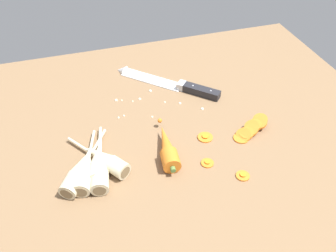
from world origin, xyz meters
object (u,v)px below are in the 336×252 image
parsnip_back (105,160)px  carrot_slice_stray_far (207,163)px  carrot_slice_stack (251,129)px  parsnip_outer (80,170)px  parsnip_front (85,169)px  chefs_knife (164,82)px  whole_carrot (167,148)px  parsnip_mid_right (98,161)px  carrot_slice_stray_mid (205,137)px  parsnip_mid_left (100,167)px  carrot_slice_stray_near (243,175)px

parsnip_back → carrot_slice_stray_far: bearing=-15.5°
parsnip_back → carrot_slice_stack: bearing=1.0°
parsnip_back → parsnip_outer: size_ratio=0.87×
parsnip_front → parsnip_outer: same height
chefs_knife → parsnip_back: parsnip_back is taller
whole_carrot → parsnip_front: 19.61cm
whole_carrot → carrot_slice_stray_far: whole_carrot is taller
whole_carrot → parsnip_outer: bearing=-177.7°
carrot_slice_stack → parsnip_front: bearing=-177.0°
whole_carrot → parsnip_mid_right: (-16.49, 0.46, -0.12)cm
parsnip_front → parsnip_back: size_ratio=1.17×
carrot_slice_stack → carrot_slice_stray_mid: carrot_slice_stack is taller
parsnip_front → parsnip_mid_left: bearing=-4.3°
parsnip_front → parsnip_mid_right: 3.42cm
carrot_slice_stack → whole_carrot: bearing=-177.0°
whole_carrot → parsnip_back: size_ratio=1.04×
parsnip_back → carrot_slice_stack: size_ratio=1.60×
carrot_slice_stray_far → parsnip_back: bearing=164.5°
whole_carrot → carrot_slice_stray_mid: 11.33cm
whole_carrot → parsnip_mid_right: bearing=178.4°
chefs_knife → carrot_slice_stray_near: chefs_knife is taller
parsnip_mid_right → parsnip_back: 1.68cm
parsnip_back → parsnip_mid_left: bearing=-131.0°
whole_carrot → parsnip_mid_right: whole_carrot is taller
chefs_knife → carrot_slice_stray_mid: 26.34cm
parsnip_mid_right → carrot_slice_stray_far: (24.64, -6.27, -1.62)cm
chefs_knife → parsnip_mid_right: parsnip_mid_right is taller
parsnip_front → parsnip_mid_left: 3.23cm
whole_carrot → parsnip_back: bearing=177.9°
parsnip_outer → parsnip_back: bearing=13.4°
parsnip_mid_right → carrot_slice_stray_far: size_ratio=5.73×
parsnip_front → whole_carrot: bearing=2.9°
chefs_knife → carrot_slice_stray_far: bearing=-89.3°
parsnip_mid_right → carrot_slice_stray_mid: 27.51cm
parsnip_outer → carrot_slice_stray_near: bearing=-17.3°
parsnip_outer → carrot_slice_stray_far: parsnip_outer is taller
carrot_slice_stray_far → parsnip_outer: bearing=170.2°
carrot_slice_stray_far → chefs_knife: bearing=90.7°
parsnip_front → carrot_slice_stray_mid: (30.47, 3.59, -1.62)cm
carrot_slice_stray_near → parsnip_outer: bearing=162.7°
parsnip_mid_right → parsnip_back: same height
parsnip_front → carrot_slice_stray_near: size_ratio=6.35×
parsnip_mid_left → parsnip_back: size_ratio=1.25×
carrot_slice_stack → carrot_slice_stray_near: carrot_slice_stack is taller
parsnip_mid_right → carrot_slice_stray_far: bearing=-14.3°
carrot_slice_stray_mid → whole_carrot: bearing=-166.6°
chefs_knife → whole_carrot: 29.79cm
chefs_knife → parsnip_outer: 41.00cm
whole_carrot → parsnip_mid_right: 16.49cm
parsnip_mid_left → carrot_slice_stray_mid: size_ratio=5.52×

